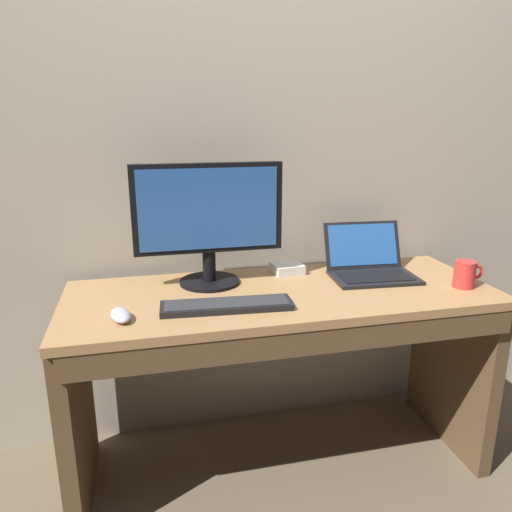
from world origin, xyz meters
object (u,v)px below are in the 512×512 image
laptop_black (370,267)px  external_drive_box (287,268)px  wired_keyboard (227,305)px  computer_mouse (121,315)px  external_monitor (208,218)px  coffee_mug (465,274)px

laptop_black → external_drive_box: laptop_black is taller
wired_keyboard → computer_mouse: bearing=-177.3°
laptop_black → external_drive_box: (-0.31, 0.12, -0.02)m
wired_keyboard → computer_mouse: (-0.34, -0.02, 0.01)m
laptop_black → external_monitor: (-0.64, 0.04, 0.22)m
laptop_black → wired_keyboard: 0.66m
coffee_mug → wired_keyboard: bearing=-179.6°
external_monitor → computer_mouse: bearing=-140.0°
wired_keyboard → coffee_mug: size_ratio=3.76×
computer_mouse → external_monitor: bearing=26.8°
laptop_black → wired_keyboard: (-0.62, -0.21, -0.03)m
external_drive_box → laptop_black: bearing=-20.3°
wired_keyboard → external_monitor: bearing=94.3°
laptop_black → wired_keyboard: bearing=-161.4°
wired_keyboard → computer_mouse: 0.34m
external_drive_box → computer_mouse: bearing=-152.2°
laptop_black → coffee_mug: 0.35m
wired_keyboard → external_drive_box: (0.31, 0.33, 0.01)m
wired_keyboard → laptop_black: bearing=18.6°
external_monitor → computer_mouse: size_ratio=4.67×
wired_keyboard → coffee_mug: 0.91m
external_monitor → wired_keyboard: bearing=-85.7°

